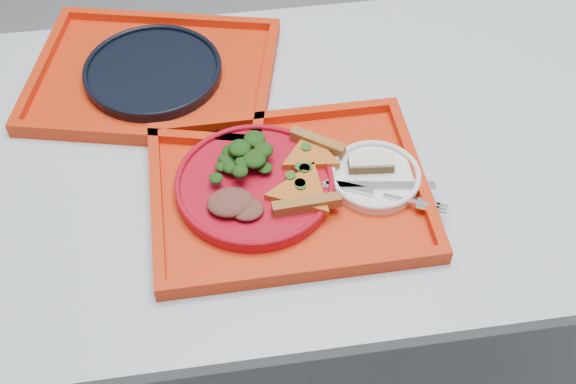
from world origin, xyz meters
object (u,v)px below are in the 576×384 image
object	(u,v)px
tray_far	(154,78)
dinner_plate	(255,186)
tray_main	(289,193)
navy_plate	(153,72)
dessert_bar	(371,163)

from	to	relation	value
tray_far	dinner_plate	world-z (taller)	dinner_plate
tray_far	tray_main	bearing A→B (deg)	-42.81
tray_far	dinner_plate	distance (m)	0.35
tray_far	dinner_plate	xyz separation A→B (m)	(0.16, -0.31, 0.02)
navy_plate	dessert_bar	distance (m)	0.47
dessert_bar	tray_far	bearing A→B (deg)	145.08
dinner_plate	navy_plate	size ratio (longest dim) A/B	1.00
tray_main	dessert_bar	bearing A→B (deg)	7.05
tray_main	dinner_plate	xyz separation A→B (m)	(-0.05, 0.01, 0.02)
tray_far	dessert_bar	distance (m)	0.47
dessert_bar	dinner_plate	bearing A→B (deg)	-171.91
navy_plate	dessert_bar	bearing A→B (deg)	-40.67
tray_main	tray_far	size ratio (longest dim) A/B	1.00
tray_main	dinner_plate	world-z (taller)	dinner_plate
dinner_plate	tray_far	bearing A→B (deg)	116.79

